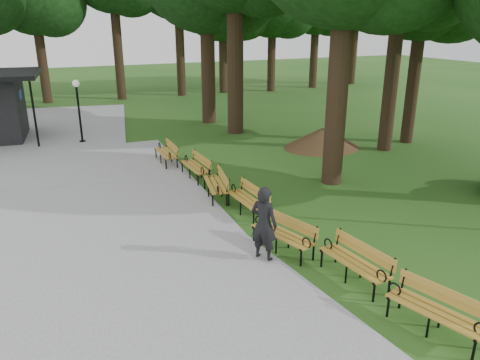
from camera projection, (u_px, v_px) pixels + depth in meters
name	position (u px, v px, depth m)	size (l,w,h in m)	color
ground	(250.00, 233.00, 12.56)	(100.00, 100.00, 0.00)	#224F16
path	(84.00, 215.00, 13.61)	(12.00, 38.00, 0.06)	gray
person	(264.00, 224.00, 10.87)	(0.68, 0.45, 1.86)	black
lamp_post	(77.00, 98.00, 20.99)	(0.32, 0.32, 2.91)	black
dirt_mound	(322.00, 138.00, 20.71)	(2.98, 2.98, 0.91)	#47301C
bench_0	(436.00, 312.00, 8.42)	(1.90, 0.64, 0.88)	#B28329
bench_1	(354.00, 263.00, 10.12)	(1.90, 0.64, 0.88)	#B28329
bench_2	(283.00, 235.00, 11.43)	(1.90, 0.64, 0.88)	#B28329
bench_3	(247.00, 200.00, 13.62)	(1.90, 0.64, 0.88)	#B28329
bench_4	(215.00, 185.00, 14.90)	(1.90, 0.64, 0.88)	#B28329
bench_5	(195.00, 167.00, 16.65)	(1.90, 0.64, 0.88)	#B28329
bench_6	(166.00, 153.00, 18.39)	(1.90, 0.64, 0.88)	#B28329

